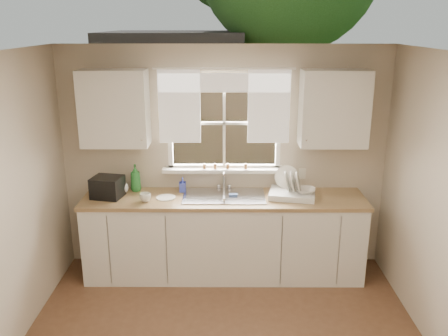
{
  "coord_description": "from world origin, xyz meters",
  "views": [
    {
      "loc": [
        0.02,
        -3.09,
        2.72
      ],
      "look_at": [
        0.0,
        1.65,
        1.25
      ],
      "focal_mm": 38.0,
      "sensor_mm": 36.0,
      "label": 1
    }
  ],
  "objects_px": {
    "black_appliance": "(107,187)",
    "cup": "(145,198)",
    "dish_rack": "(292,191)",
    "soap_bottle_a": "(135,178)"
  },
  "relations": [
    {
      "from": "soap_bottle_a",
      "to": "cup",
      "type": "xyz_separation_m",
      "value": [
        0.16,
        -0.34,
        -0.1
      ]
    },
    {
      "from": "soap_bottle_a",
      "to": "black_appliance",
      "type": "relative_size",
      "value": 0.98
    },
    {
      "from": "soap_bottle_a",
      "to": "cup",
      "type": "height_order",
      "value": "soap_bottle_a"
    },
    {
      "from": "black_appliance",
      "to": "cup",
      "type": "bearing_deg",
      "value": -6.36
    },
    {
      "from": "dish_rack",
      "to": "soap_bottle_a",
      "type": "distance_m",
      "value": 1.73
    },
    {
      "from": "dish_rack",
      "to": "cup",
      "type": "relative_size",
      "value": 4.63
    },
    {
      "from": "dish_rack",
      "to": "soap_bottle_a",
      "type": "relative_size",
      "value": 1.8
    },
    {
      "from": "dish_rack",
      "to": "black_appliance",
      "type": "xyz_separation_m",
      "value": [
        -1.98,
        -0.02,
        0.05
      ]
    },
    {
      "from": "soap_bottle_a",
      "to": "black_appliance",
      "type": "height_order",
      "value": "soap_bottle_a"
    },
    {
      "from": "cup",
      "to": "soap_bottle_a",
      "type": "bearing_deg",
      "value": 106.89
    }
  ]
}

